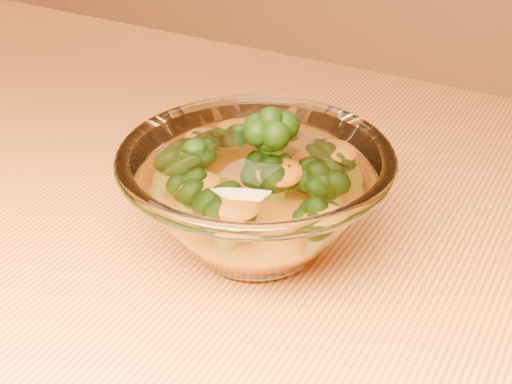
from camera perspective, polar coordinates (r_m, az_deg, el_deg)
table at (r=0.61m, az=-6.43°, el=-11.40°), size 1.20×0.80×0.75m
glass_bowl at (r=0.51m, az=-0.00°, el=-0.41°), size 0.20×0.20×0.09m
cheese_sauce at (r=0.52m, az=-0.00°, el=-2.11°), size 0.11×0.11×0.03m
broccoli_heap at (r=0.52m, az=-0.25°, el=1.38°), size 0.14×0.13×0.08m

